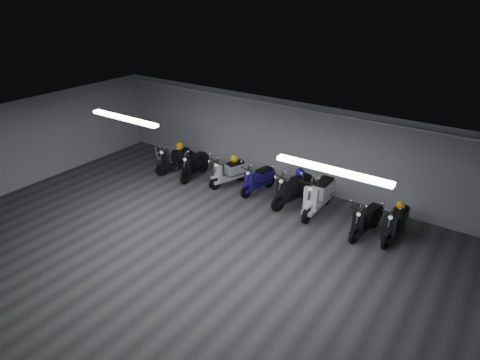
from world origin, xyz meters
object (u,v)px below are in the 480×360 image
Objects in this scene: bicycle at (166,151)px; helmet_3 at (401,205)px; scooter_8 at (396,218)px; scooter_0 at (175,155)px; scooter_5 at (294,184)px; scooter_1 at (194,161)px; helmet_0 at (300,172)px; scooter_4 at (258,175)px; scooter_2 at (229,168)px; scooter_7 at (367,215)px; helmet_1 at (180,146)px; helmet_2 at (234,159)px; scooter_6 at (319,190)px.

helmet_3 is at bearing -72.27° from bicycle.
scooter_8 is 7.29× the size of helmet_3.
scooter_0 is 4.54m from scooter_5.
scooter_1 is at bearing -160.57° from scooter_5.
helmet_3 is at bearing 20.46° from scooter_0.
scooter_4 is at bearing -173.14° from helmet_0.
scooter_2 is 5.96× the size of helmet_0.
scooter_4 is 5.86× the size of helmet_0.
helmet_3 is (8.27, 0.04, 0.34)m from bicycle.
scooter_2 is 1.02× the size of scooter_7.
helmet_2 is at bearing 5.33° from helmet_1.
scooter_6 is 1.58m from scooter_7.
scooter_7 is at bearing -6.38° from scooter_1.
helmet_1 is (-3.18, -0.09, 0.31)m from scooter_4.
scooter_8 is at bearing -3.55° from helmet_2.
scooter_1 reaches higher than helmet_3.
bicycle reaches higher than helmet_1.
scooter_4 is 0.96× the size of scooter_8.
scooter_7 is 0.71m from scooter_8.
bicycle is (-1.58, 0.29, -0.07)m from scooter_1.
scooter_8 is (5.38, -0.12, 0.02)m from scooter_2.
helmet_0 is 0.96× the size of helmet_1.
scooter_6 is at bearing -176.31° from helmet_3.
scooter_2 is 0.97× the size of bicycle.
helmet_2 reaches higher than helmet_3.
scooter_5 is 0.39m from helmet_0.
scooter_6 reaches higher than bicycle.
scooter_2 reaches higher than helmet_0.
scooter_4 reaches higher than helmet_3.
helmet_1 is at bearing -167.23° from scooter_4.
scooter_2 is 0.97× the size of scooter_8.
scooter_4 is 0.95× the size of bicycle.
scooter_5 is (2.36, 0.01, 0.08)m from scooter_2.
bicycle is 0.85m from helmet_1.
scooter_4 reaches higher than helmet_0.
scooter_7 is at bearing 6.46° from scooter_5.
scooter_0 is at bearing -174.17° from helmet_0.
bicycle is (-5.23, 0.07, -0.14)m from scooter_5.
scooter_1 reaches higher than helmet_0.
scooter_0 is 0.37m from helmet_1.
bicycle is 6.14× the size of helmet_0.
scooter_6 is 7.01× the size of helmet_1.
scooter_0 is at bearing -154.94° from scooter_2.
scooter_7 is (3.64, -0.47, -0.00)m from scooter_4.
helmet_3 is (0.01, 0.23, 0.26)m from scooter_8.
scooter_4 is 4.33m from helmet_3.
scooter_0 is at bearing -169.39° from helmet_2.
helmet_0 is at bearing 174.54° from scooter_7.
scooter_1 reaches higher than scooter_0.
bicycle is at bearing 175.55° from scooter_0.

